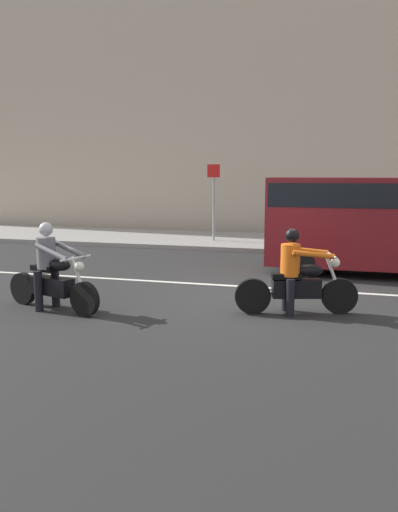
# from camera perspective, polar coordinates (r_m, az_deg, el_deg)

# --- Properties ---
(ground_plane) EXTENTS (80.00, 80.00, 0.00)m
(ground_plane) POSITION_cam_1_polar(r_m,az_deg,el_deg) (10.65, 6.08, -4.45)
(ground_plane) COLOR #242424
(sidewalk_slab) EXTENTS (40.00, 4.40, 0.14)m
(sidewalk_slab) POSITION_cam_1_polar(r_m,az_deg,el_deg) (18.46, 10.26, 1.41)
(sidewalk_slab) COLOR gray
(sidewalk_slab) RESTS_ON ground_plane
(building_facade) EXTENTS (40.00, 1.40, 14.12)m
(building_facade) POSITION_cam_1_polar(r_m,az_deg,el_deg) (22.17, 11.71, 20.81)
(building_facade) COLOR #B7A893
(building_facade) RESTS_ON ground_plane
(lane_marking_stripe) EXTENTS (18.00, 0.14, 0.01)m
(lane_marking_stripe) POSITION_cam_1_polar(r_m,az_deg,el_deg) (11.47, 8.47, -3.50)
(lane_marking_stripe) COLOR silver
(lane_marking_stripe) RESTS_ON ground_plane
(motorcycle_with_rider_orange_stripe) EXTENTS (2.12, 0.86, 1.52)m
(motorcycle_with_rider_orange_stripe) POSITION_cam_1_polar(r_m,az_deg,el_deg) (9.39, 10.51, -2.48)
(motorcycle_with_rider_orange_stripe) COLOR black
(motorcycle_with_rider_orange_stripe) RESTS_ON ground_plane
(motorcycle_with_rider_gray) EXTENTS (2.15, 0.89, 1.60)m
(motorcycle_with_rider_gray) POSITION_cam_1_polar(r_m,az_deg,el_deg) (9.86, -15.76, -1.95)
(motorcycle_with_rider_gray) COLOR black
(motorcycle_with_rider_gray) RESTS_ON ground_plane
(parked_van_maroon) EXTENTS (4.75, 1.96, 2.36)m
(parked_van_maroon) POSITION_cam_1_polar(r_m,az_deg,el_deg) (13.39, 17.90, 3.86)
(parked_van_maroon) COLOR maroon
(parked_van_maroon) RESTS_ON ground_plane
(street_sign_post) EXTENTS (0.44, 0.08, 2.65)m
(street_sign_post) POSITION_cam_1_polar(r_m,az_deg,el_deg) (18.18, 1.61, 6.72)
(street_sign_post) COLOR gray
(street_sign_post) RESTS_ON sidewalk_slab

